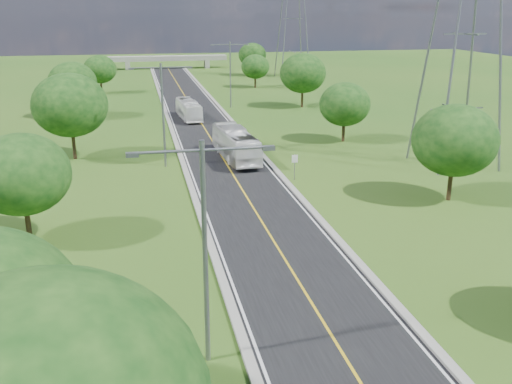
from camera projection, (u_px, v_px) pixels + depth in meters
ground at (207, 133)px, 71.28m from camera, size 260.00×260.00×0.00m
road at (202, 123)px, 76.85m from camera, size 8.00×150.00×0.06m
curb_left at (170, 124)px, 76.00m from camera, size 0.50×150.00×0.22m
curb_right at (233, 122)px, 77.66m from camera, size 0.50×150.00×0.22m
speed_limit_sign at (295, 163)px, 51.31m from camera, size 0.55×0.09×2.40m
overpass at (168, 59)px, 144.99m from camera, size 30.00×3.00×3.20m
streetlight_near_left at (205, 236)px, 23.59m from camera, size 5.90×0.25×10.00m
streetlight_mid_left at (163, 107)px, 54.30m from camera, size 5.90×0.25×10.00m
streetlight_far_right at (230, 69)px, 87.37m from camera, size 5.90×0.25×10.00m
power_tower_near at (467, 18)px, 52.63m from camera, size 9.00×6.40×28.00m
power_tower_far at (293, 12)px, 123.22m from camera, size 9.00×6.40×28.00m
tree_lb at (22, 174)px, 36.93m from camera, size 6.30×6.30×7.33m
tree_lc at (70, 105)px, 57.31m from camera, size 7.56×7.56×8.79m
tree_ld at (72, 83)px, 79.45m from camera, size 6.72×6.72×7.82m
tree_le at (100, 69)px, 102.47m from camera, size 5.88×5.88×6.84m
tree_rb at (455, 140)px, 44.95m from camera, size 6.72×6.72×7.82m
tree_rc at (345, 104)px, 65.42m from camera, size 5.88×5.88×6.84m
tree_rd at (303, 73)px, 87.86m from camera, size 7.14×7.14×8.30m
tree_re at (255, 67)px, 110.10m from camera, size 5.46×5.46×6.35m
tree_rf at (252, 55)px, 129.20m from camera, size 6.30×6.30×7.33m
bus_outbound at (236, 144)px, 58.32m from camera, size 3.37×11.33×3.11m
bus_inbound at (189, 110)px, 79.44m from camera, size 2.97×9.60×2.63m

